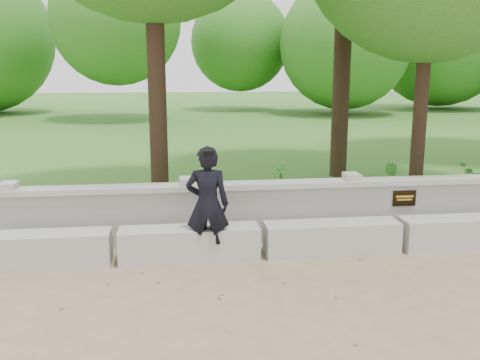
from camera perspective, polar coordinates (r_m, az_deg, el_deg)
The scene contains 9 objects.
ground at distance 6.53m, azimuth 23.33°, elevation -12.37°, with size 80.00×80.00×0.00m, color #9D8260.
lawn at distance 19.50m, azimuth 2.21°, elevation 4.73°, with size 40.00×22.00×0.25m, color #285F1C.
concrete_bench at distance 8.03m, azimuth 16.63°, elevation -5.63°, with size 11.90×0.45×0.45m.
parapet_wall at distance 8.58m, azimuth 14.86°, elevation -2.74°, with size 12.50×0.35×0.90m.
man_main at distance 7.12m, azimuth -3.49°, elevation -2.63°, with size 0.62×0.56×1.58m.
shrub_a at distance 8.96m, azimuth -22.81°, elevation -2.28°, with size 0.29×0.19×0.55m, color #3A802B.
shrub_b at distance 10.47m, azimuth 15.97°, elevation 0.19°, with size 0.31×0.25×0.56m, color #3A802B.
shrub_c at distance 10.65m, azimuth 23.57°, elevation -0.01°, with size 0.55×0.48×0.61m, color #3A802B.
shrub_d at distance 9.46m, azimuth 4.26°, elevation -0.21°, with size 0.39×0.34×0.69m, color #3A802B.
Camera 1 is at (-3.20, -5.08, 2.59)m, focal length 40.00 mm.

